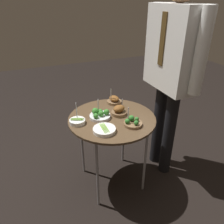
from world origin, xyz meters
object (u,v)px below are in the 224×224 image
at_px(serving_cart, 112,122).
at_px(waiter_figure, 173,59).
at_px(bowl_asparagus_near_rim, 104,130).
at_px(bowl_broccoli_far_rim, 133,122).
at_px(bowl_broccoli_front_left, 100,115).
at_px(bowl_roast_back_right, 119,111).
at_px(bowl_roast_front_right, 114,100).
at_px(bowl_asparagus_front_center, 77,121).

relative_size(serving_cart, waiter_figure, 0.41).
bearing_deg(bowl_asparagus_near_rim, waiter_figure, 104.82).
bearing_deg(bowl_broccoli_far_rim, bowl_broccoli_front_left, -136.34).
distance_m(serving_cart, bowl_roast_back_right, 0.11).
relative_size(bowl_broccoli_front_left, bowl_roast_front_right, 1.13).
xyz_separation_m(bowl_broccoli_far_rim, bowl_asparagus_near_rim, (0.00, -0.23, -0.01)).
distance_m(bowl_asparagus_front_center, waiter_figure, 0.90).
relative_size(bowl_roast_back_right, waiter_figure, 0.08).
bearing_deg(bowl_broccoli_front_left, bowl_roast_front_right, 133.77).
bearing_deg(waiter_figure, bowl_roast_front_right, -118.90).
height_order(bowl_roast_front_right, bowl_roast_back_right, bowl_roast_front_right).
bearing_deg(bowl_asparagus_near_rim, bowl_broccoli_front_left, 168.96).
bearing_deg(waiter_figure, bowl_broccoli_far_rim, -68.04).
relative_size(bowl_asparagus_front_center, bowl_roast_back_right, 1.19).
xyz_separation_m(serving_cart, bowl_roast_back_right, (-0.02, 0.07, 0.08)).
distance_m(bowl_broccoli_far_rim, bowl_roast_back_right, 0.19).
xyz_separation_m(serving_cart, bowl_roast_front_right, (-0.24, 0.12, 0.07)).
xyz_separation_m(bowl_broccoli_front_left, bowl_asparagus_front_center, (0.01, -0.19, -0.01)).
relative_size(serving_cart, bowl_broccoli_front_left, 4.18).
bearing_deg(bowl_roast_front_right, bowl_asparagus_front_center, -61.81).
relative_size(bowl_broccoli_front_left, waiter_figure, 0.10).
distance_m(serving_cart, bowl_broccoli_front_left, 0.12).
relative_size(bowl_broccoli_far_rim, bowl_roast_front_right, 1.00).
distance_m(serving_cart, bowl_asparagus_near_rim, 0.22).
height_order(bowl_broccoli_front_left, bowl_roast_back_right, bowl_broccoli_front_left).
relative_size(bowl_broccoli_far_rim, bowl_roast_back_right, 1.13).
distance_m(serving_cart, bowl_broccoli_far_rim, 0.20).
distance_m(bowl_broccoli_far_rim, bowl_asparagus_front_center, 0.42).
height_order(bowl_broccoli_far_rim, bowl_broccoli_front_left, bowl_broccoli_far_rim).
distance_m(bowl_broccoli_front_left, waiter_figure, 0.73).
bearing_deg(bowl_broccoli_far_rim, waiter_figure, 111.96).
height_order(bowl_broccoli_far_rim, bowl_roast_front_right, same).
distance_m(bowl_broccoli_far_rim, waiter_figure, 0.61).
height_order(serving_cart, bowl_broccoli_far_rim, bowl_broccoli_far_rim).
height_order(bowl_asparagus_near_rim, waiter_figure, waiter_figure).
bearing_deg(serving_cart, bowl_asparagus_front_center, -94.73).
bearing_deg(bowl_asparagus_front_center, bowl_broccoli_front_left, 93.49).
bearing_deg(bowl_asparagus_near_rim, bowl_roast_front_right, 148.13).
height_order(serving_cart, bowl_roast_front_right, bowl_roast_front_right).
height_order(serving_cart, bowl_asparagus_front_center, bowl_asparagus_front_center).
distance_m(serving_cart, waiter_figure, 0.70).
bearing_deg(bowl_roast_back_right, bowl_broccoli_front_left, -94.10).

